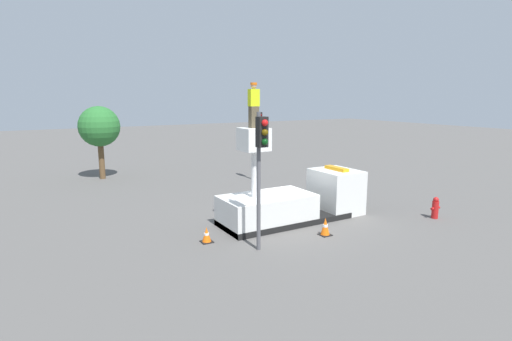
{
  "coord_description": "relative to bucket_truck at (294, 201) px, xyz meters",
  "views": [
    {
      "loc": [
        -9.36,
        -13.65,
        5.3
      ],
      "look_at": [
        -2.08,
        -1.1,
        2.6
      ],
      "focal_mm": 28.0,
      "sensor_mm": 36.0,
      "label": 1
    }
  ],
  "objects": [
    {
      "name": "worker",
      "position": [
        -2.02,
        0.0,
        4.13
      ],
      "size": [
        0.4,
        0.26,
        1.75
      ],
      "color": "brown",
      "rests_on": "bucket_truck"
    },
    {
      "name": "traffic_light_pole",
      "position": [
        -3.1,
        -2.35,
        2.57
      ],
      "size": [
        0.34,
        0.57,
        4.8
      ],
      "color": "#515156",
      "rests_on": "ground"
    },
    {
      "name": "bucket_truck",
      "position": [
        0.0,
        0.0,
        0.0
      ],
      "size": [
        6.58,
        2.19,
        4.08
      ],
      "color": "black",
      "rests_on": "ground"
    },
    {
      "name": "traffic_cone_curbside",
      "position": [
        -0.11,
        -2.22,
        -0.5
      ],
      "size": [
        0.44,
        0.44,
        0.7
      ],
      "color": "black",
      "rests_on": "ground"
    },
    {
      "name": "fire_hydrant",
      "position": [
        5.49,
        -2.96,
        -0.36
      ],
      "size": [
        0.52,
        0.28,
        0.97
      ],
      "color": "red",
      "rests_on": "ground"
    },
    {
      "name": "tree_left_bg",
      "position": [
        -5.67,
        13.56,
        2.54
      ],
      "size": [
        2.59,
        2.59,
        4.71
      ],
      "color": "brown",
      "rests_on": "ground"
    },
    {
      "name": "traffic_light_across",
      "position": [
        2.71,
        7.68,
        2.37
      ],
      "size": [
        0.34,
        0.57,
        4.51
      ],
      "color": "#515156",
      "rests_on": "ground"
    },
    {
      "name": "ground_plane",
      "position": [
        -0.49,
        0.0,
        -0.83
      ],
      "size": [
        120.0,
        120.0,
        0.0
      ],
      "primitive_type": "plane",
      "color": "#565451"
    },
    {
      "name": "traffic_cone_rear",
      "position": [
        -4.39,
        -0.62,
        -0.56
      ],
      "size": [
        0.43,
        0.43,
        0.58
      ],
      "color": "black",
      "rests_on": "ground"
    }
  ]
}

